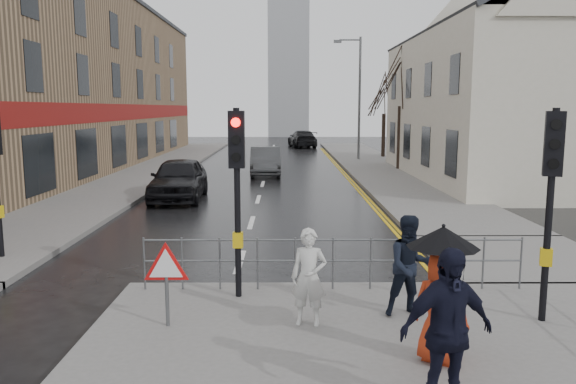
{
  "coord_description": "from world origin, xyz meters",
  "views": [
    {
      "loc": [
        1.05,
        -9.64,
        3.54
      ],
      "look_at": [
        1.12,
        4.51,
        1.41
      ],
      "focal_mm": 35.0,
      "sensor_mm": 36.0,
      "label": 1
    }
  ],
  "objects_px": {
    "car_parked": "(179,179)",
    "car_mid": "(265,161)",
    "pedestrian_a": "(309,277)",
    "pedestrian_d": "(447,332)",
    "pedestrian_with_umbrella": "(441,285)",
    "pedestrian_b": "(411,266)"
  },
  "relations": [
    {
      "from": "car_parked",
      "to": "car_mid",
      "type": "relative_size",
      "value": 1.07
    },
    {
      "from": "pedestrian_a",
      "to": "pedestrian_d",
      "type": "distance_m",
      "value": 2.97
    },
    {
      "from": "pedestrian_with_umbrella",
      "to": "car_parked",
      "type": "relative_size",
      "value": 0.39
    },
    {
      "from": "pedestrian_b",
      "to": "car_parked",
      "type": "bearing_deg",
      "value": 108.54
    },
    {
      "from": "pedestrian_with_umbrella",
      "to": "car_mid",
      "type": "height_order",
      "value": "pedestrian_with_umbrella"
    },
    {
      "from": "car_parked",
      "to": "pedestrian_a",
      "type": "bearing_deg",
      "value": -72.95
    },
    {
      "from": "pedestrian_a",
      "to": "pedestrian_with_umbrella",
      "type": "distance_m",
      "value": 2.18
    },
    {
      "from": "pedestrian_b",
      "to": "pedestrian_with_umbrella",
      "type": "distance_m",
      "value": 1.72
    },
    {
      "from": "pedestrian_a",
      "to": "car_parked",
      "type": "height_order",
      "value": "pedestrian_a"
    },
    {
      "from": "pedestrian_a",
      "to": "pedestrian_d",
      "type": "xyz_separation_m",
      "value": [
        1.41,
        -2.61,
        0.18
      ]
    },
    {
      "from": "pedestrian_d",
      "to": "car_parked",
      "type": "relative_size",
      "value": 0.4
    },
    {
      "from": "pedestrian_b",
      "to": "pedestrian_a",
      "type": "bearing_deg",
      "value": -174.78
    },
    {
      "from": "pedestrian_d",
      "to": "car_parked",
      "type": "xyz_separation_m",
      "value": [
        -5.91,
        15.77,
        -0.28
      ]
    },
    {
      "from": "pedestrian_a",
      "to": "pedestrian_b",
      "type": "bearing_deg",
      "value": 22.78
    },
    {
      "from": "pedestrian_with_umbrella",
      "to": "pedestrian_a",
      "type": "bearing_deg",
      "value": 141.87
    },
    {
      "from": "pedestrian_b",
      "to": "pedestrian_d",
      "type": "height_order",
      "value": "pedestrian_d"
    },
    {
      "from": "pedestrian_a",
      "to": "car_parked",
      "type": "distance_m",
      "value": 13.9
    },
    {
      "from": "pedestrian_with_umbrella",
      "to": "pedestrian_d",
      "type": "xyz_separation_m",
      "value": [
        -0.29,
        -1.28,
        -0.11
      ]
    },
    {
      "from": "pedestrian_a",
      "to": "pedestrian_with_umbrella",
      "type": "relative_size",
      "value": 0.83
    },
    {
      "from": "pedestrian_with_umbrella",
      "to": "pedestrian_d",
      "type": "height_order",
      "value": "pedestrian_d"
    },
    {
      "from": "car_parked",
      "to": "car_mid",
      "type": "distance_m",
      "value": 8.77
    },
    {
      "from": "car_mid",
      "to": "pedestrian_a",
      "type": "bearing_deg",
      "value": -88.47
    }
  ]
}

